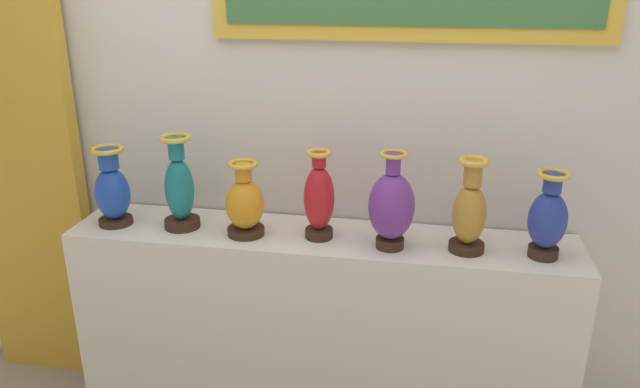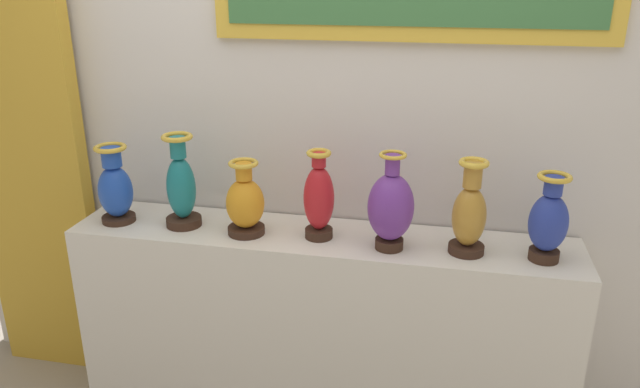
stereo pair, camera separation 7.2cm
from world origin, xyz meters
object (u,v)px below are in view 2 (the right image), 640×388
Objects in this scene: vase_ochre at (469,214)px; vase_cobalt at (548,221)px; vase_amber at (245,203)px; vase_violet at (391,207)px; vase_crimson at (319,199)px; vase_sapphire at (115,188)px; vase_teal at (181,187)px.

vase_cobalt is at bearing -0.99° from vase_ochre.
vase_cobalt reaches higher than vase_amber.
vase_ochre is 0.29m from vase_cobalt.
vase_violet is (0.60, -0.02, 0.04)m from vase_amber.
vase_amber is 0.84× the size of vase_ochre.
vase_ochre is (0.90, 0.01, 0.03)m from vase_amber.
vase_crimson reaches higher than vase_amber.
vase_sapphire is 0.89m from vase_crimson.
vase_ochre is 1.10× the size of vase_cobalt.
vase_amber is (0.29, -0.02, -0.04)m from vase_teal.
vase_violet is at bearing -2.89° from vase_teal.
vase_amber is 0.90m from vase_ochre.
vase_crimson is (0.59, -0.00, -0.00)m from vase_teal.
vase_amber is at bearing -4.92° from vase_teal.
vase_sapphire is at bearing 179.92° from vase_ochre.
vase_sapphire reaches higher than vase_cobalt.
vase_cobalt is (1.47, -0.02, -0.02)m from vase_teal.
vase_amber is 0.60m from vase_violet.
vase_amber is at bearing 178.09° from vase_violet.
vase_cobalt is at bearing 2.00° from vase_violet.
vase_teal is 1.03× the size of vase_violet.
vase_crimson is 0.30m from vase_violet.
vase_violet is (1.19, -0.03, 0.02)m from vase_sapphire.
vase_cobalt is (1.18, 0.00, 0.02)m from vase_amber.
vase_teal is at bearing 179.91° from vase_crimson.
vase_violet reaches higher than vase_crimson.
vase_violet reaches higher than vase_ochre.
vase_ochre is (1.19, -0.02, -0.01)m from vase_teal.
vase_ochre is at bearing 0.35° from vase_amber.
vase_teal is 0.89m from vase_violet.
vase_amber is at bearing -0.72° from vase_sapphire.
vase_teal reaches higher than vase_violet.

